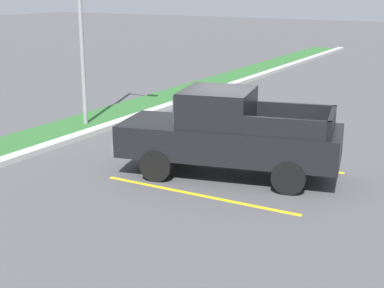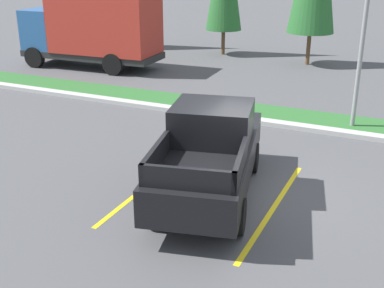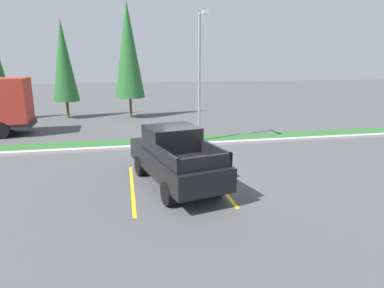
{
  "view_description": "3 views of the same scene",
  "coord_description": "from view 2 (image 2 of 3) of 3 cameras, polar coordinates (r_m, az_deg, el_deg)",
  "views": [
    {
      "loc": [
        -13.06,
        -6.34,
        4.51
      ],
      "look_at": [
        -1.6,
        0.2,
        0.85
      ],
      "focal_mm": 54.47,
      "sensor_mm": 36.0,
      "label": 1
    },
    {
      "loc": [
        3.03,
        -10.02,
        5.27
      ],
      "look_at": [
        -1.67,
        0.07,
        0.97
      ],
      "focal_mm": 46.36,
      "sensor_mm": 36.0,
      "label": 2
    },
    {
      "loc": [
        -2.67,
        -11.69,
        4.36
      ],
      "look_at": [
        -0.03,
        1.18,
        1.07
      ],
      "focal_mm": 31.04,
      "sensor_mm": 36.0,
      "label": 3
    }
  ],
  "objects": [
    {
      "name": "cargo_truck_distant",
      "position": [
        24.79,
        -11.32,
        12.81
      ],
      "size": [
        6.91,
        2.79,
        3.4
      ],
      "color": "black",
      "rests_on": "ground"
    },
    {
      "name": "curb_strip",
      "position": [
        16.18,
        12.83,
        1.87
      ],
      "size": [
        56.0,
        0.4,
        0.15
      ],
      "primitive_type": "cube",
      "color": "#B2B2AD",
      "rests_on": "ground"
    },
    {
      "name": "parking_line_far",
      "position": [
        11.18,
        9.36,
        -7.27
      ],
      "size": [
        0.12,
        4.8,
        0.01
      ],
      "primitive_type": "cube",
      "color": "yellow",
      "rests_on": "ground"
    },
    {
      "name": "ground_plane",
      "position": [
        11.72,
        7.29,
        -5.77
      ],
      "size": [
        120.0,
        120.0,
        0.0
      ],
      "primitive_type": "plane",
      "color": "#4C4C4F"
    },
    {
      "name": "street_light",
      "position": [
        15.91,
        19.45,
        15.15
      ],
      "size": [
        0.24,
        1.49,
        6.76
      ],
      "color": "gray",
      "rests_on": "ground"
    },
    {
      "name": "pickup_truck_main",
      "position": [
        11.24,
        2.09,
        -0.99
      ],
      "size": [
        3.03,
        5.51,
        2.1
      ],
      "color": "black",
      "rests_on": "ground"
    },
    {
      "name": "grass_median",
      "position": [
        17.22,
        13.63,
        2.81
      ],
      "size": [
        56.0,
        1.8,
        0.06
      ],
      "primitive_type": "cube",
      "color": "#2D662D",
      "rests_on": "ground"
    },
    {
      "name": "parking_line_near",
      "position": [
        12.24,
        -4.73,
        -4.42
      ],
      "size": [
        0.12,
        4.8,
        0.01
      ],
      "primitive_type": "cube",
      "color": "yellow",
      "rests_on": "ground"
    }
  ]
}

